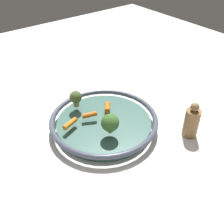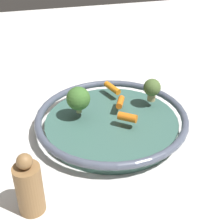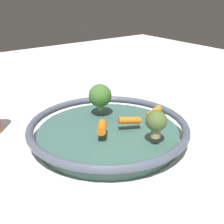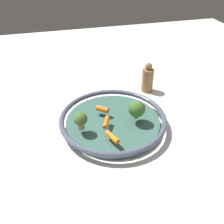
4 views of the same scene
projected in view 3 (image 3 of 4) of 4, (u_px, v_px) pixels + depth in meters
name	position (u px, v px, depth m)	size (l,w,h in m)	color
ground_plane	(108.00, 141.00, 0.69)	(2.17, 2.17, 0.00)	silver
serving_bowl	(108.00, 131.00, 0.68)	(0.36, 0.36, 0.04)	#3D665B
baby_carrot_center	(154.00, 112.00, 0.71)	(0.02, 0.02, 0.06)	orange
baby_carrot_back	(129.00, 120.00, 0.67)	(0.02, 0.02, 0.05)	orange
baby_carrot_right	(102.00, 127.00, 0.63)	(0.02, 0.02, 0.04)	orange
broccoli_floret_edge	(100.00, 96.00, 0.73)	(0.05, 0.05, 0.06)	tan
broccoli_floret_small	(156.00, 122.00, 0.60)	(0.04, 0.04, 0.06)	tan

